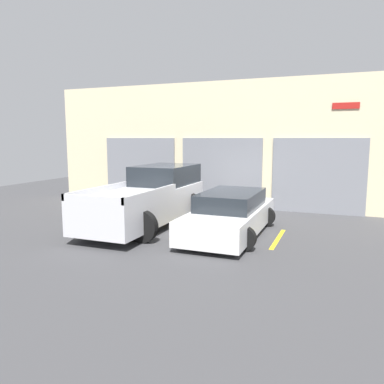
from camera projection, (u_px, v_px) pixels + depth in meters
The scene contains 7 objects.
ground_plane at pixel (200, 222), 12.45m from camera, with size 28.00×28.00×0.00m, color #3D3D3F.
shophouse_building at pixel (228, 146), 15.13m from camera, with size 15.74×0.68×5.00m.
pickup_truck at pixel (150, 198), 11.98m from camera, with size 2.50×5.44×1.83m.
sedan_white at pixel (230, 214), 10.77m from camera, with size 2.12×4.56×1.24m.
parking_stripe_far_left at pixel (109, 222), 12.33m from camera, with size 0.12×2.20×0.01m, color gold.
parking_stripe_left at pixel (186, 230), 11.33m from camera, with size 0.12×2.20×0.01m, color gold.
parking_stripe_centre at pixel (278, 239), 10.32m from camera, with size 0.12×2.20×0.01m, color gold.
Camera 1 is at (4.24, -11.43, 2.75)m, focal length 35.00 mm.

